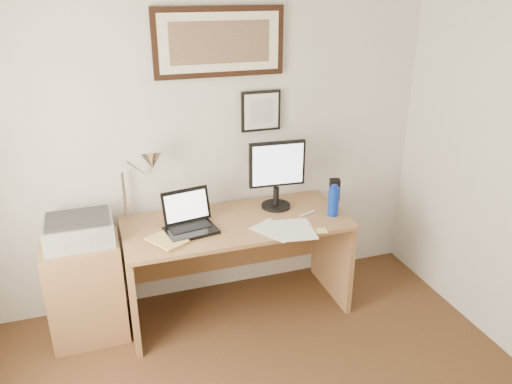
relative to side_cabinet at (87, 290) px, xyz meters
name	(u,v)px	position (x,y,z in m)	size (l,w,h in m)	color
wall_back	(201,142)	(0.92, 0.32, 0.89)	(3.50, 0.02, 2.50)	silver
side_cabinet	(87,290)	(0.00, 0.00, 0.00)	(0.50, 0.40, 0.73)	olive
water_bottle	(334,201)	(1.77, -0.17, 0.49)	(0.08, 0.08, 0.22)	#0D2EAA
bottle_cap	(335,186)	(1.77, -0.17, 0.61)	(0.04, 0.04, 0.02)	#0D2EAA
speaker	(335,190)	(1.91, 0.08, 0.47)	(0.08, 0.07, 0.17)	black
paper_sheet_a	(276,230)	(1.29, -0.27, 0.39)	(0.22, 0.31, 0.00)	white
paper_sheet_b	(297,229)	(1.43, -0.31, 0.39)	(0.23, 0.33, 0.00)	white
sticky_pad	(322,231)	(1.58, -0.39, 0.39)	(0.07, 0.07, 0.01)	#DDE36B
marker_pen	(307,214)	(1.60, -0.11, 0.39)	(0.02, 0.02, 0.14)	white
book	(156,246)	(0.47, -0.24, 0.39)	(0.18, 0.25, 0.02)	#E1BE6A
desk	(234,245)	(1.07, 0.04, 0.15)	(1.60, 0.70, 0.75)	olive
laptop	(189,221)	(0.73, -0.06, 0.44)	(0.38, 0.35, 0.26)	black
lcd_monitor	(277,172)	(1.43, 0.08, 0.68)	(0.42, 0.22, 0.52)	black
printer	(79,230)	(0.01, 0.02, 0.45)	(0.44, 0.34, 0.18)	#A0A0A3
desk_lamp	(149,164)	(0.51, 0.13, 0.82)	(0.29, 0.27, 0.53)	silver
picture_large	(220,42)	(1.07, 0.29, 1.59)	(0.92, 0.04, 0.47)	black
picture_small	(261,111)	(1.37, 0.29, 1.09)	(0.30, 0.03, 0.30)	black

